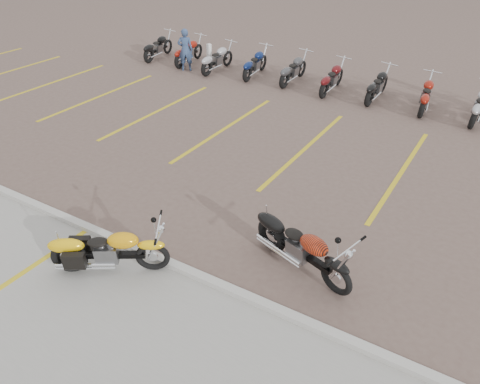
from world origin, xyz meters
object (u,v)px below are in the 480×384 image
at_px(yellow_cruiser, 107,251).
at_px(bollard, 209,56).
at_px(flame_cruiser, 301,248).
at_px(person_a, 185,50).

xyz_separation_m(yellow_cruiser, bollard, (-5.71, 11.56, 0.05)).
distance_m(flame_cruiser, bollard, 12.99).
height_order(person_a, bollard, person_a).
distance_m(yellow_cruiser, flame_cruiser, 3.58).
xyz_separation_m(yellow_cruiser, flame_cruiser, (3.02, 1.93, 0.03)).
relative_size(yellow_cruiser, bollard, 1.94).
bearing_deg(yellow_cruiser, person_a, 88.34).
relative_size(flame_cruiser, bollard, 2.26).
bearing_deg(bollard, flame_cruiser, -47.80).
bearing_deg(flame_cruiser, yellow_cruiser, -128.81).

